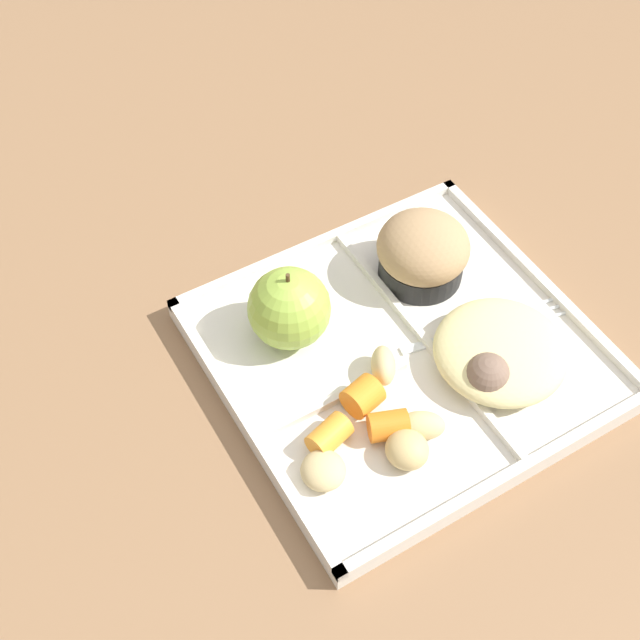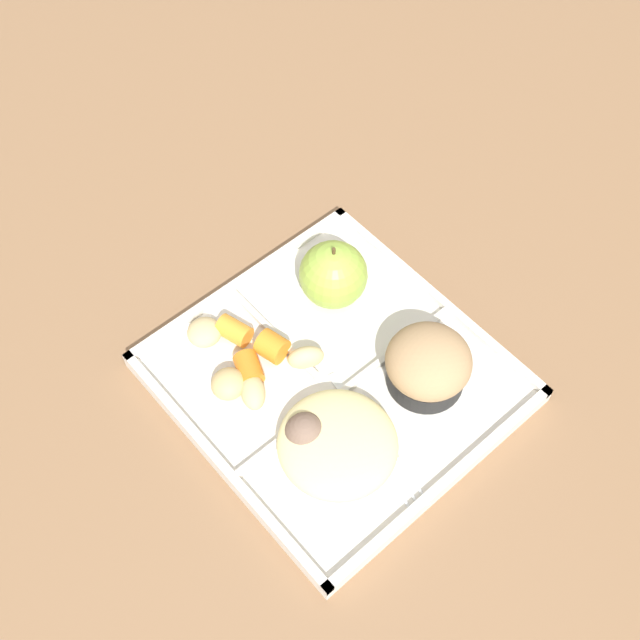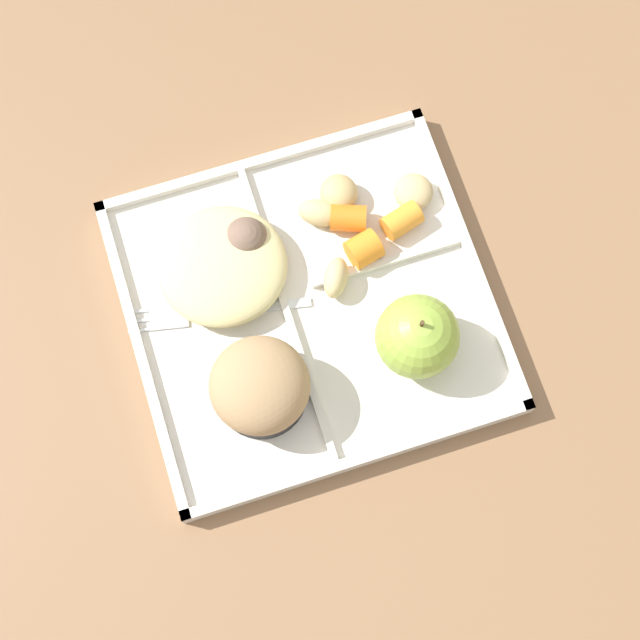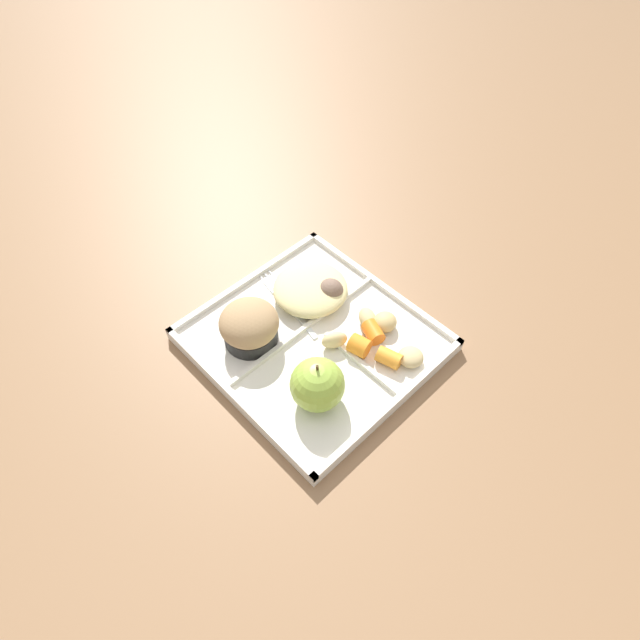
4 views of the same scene
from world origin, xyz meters
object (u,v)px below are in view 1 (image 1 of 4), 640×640
(green_apple, at_px, (289,308))
(plastic_fork, at_px, (500,323))
(bran_muffin, at_px, (423,252))
(lunch_tray, at_px, (402,354))

(green_apple, bearing_deg, plastic_fork, -27.10)
(green_apple, relative_size, plastic_fork, 0.49)
(bran_muffin, bearing_deg, green_apple, -180.00)
(lunch_tray, bearing_deg, green_apple, 139.30)
(lunch_tray, height_order, bran_muffin, bran_muffin)
(lunch_tray, height_order, green_apple, green_apple)
(bran_muffin, bearing_deg, plastic_fork, -71.79)
(lunch_tray, height_order, plastic_fork, lunch_tray)
(lunch_tray, xyz_separation_m, bran_muffin, (0.06, 0.06, 0.04))
(lunch_tray, relative_size, plastic_fork, 1.93)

